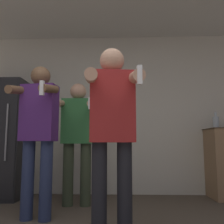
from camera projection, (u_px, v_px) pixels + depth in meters
name	position (u px, v px, depth m)	size (l,w,h in m)	color
wall_back	(106.00, 113.00, 4.05)	(7.00, 0.06, 2.55)	beige
refrigerator	(0.00, 139.00, 3.70)	(0.78, 0.69, 1.70)	#262628
bottle_green_wine	(216.00, 122.00, 3.69)	(0.09, 0.09, 0.25)	silver
person_woman_foreground	(112.00, 123.00, 2.05)	(0.48, 0.47, 1.58)	black
person_man_side	(38.00, 128.00, 2.65)	(0.47, 0.49, 1.62)	navy
person_spectator_back	(77.00, 134.00, 3.25)	(0.47, 0.46, 1.58)	#38422D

